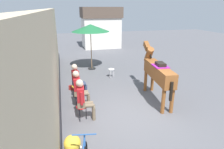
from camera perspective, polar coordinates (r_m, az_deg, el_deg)
The scene contains 11 objects.
ground_plane at distance 9.40m, azimuth -0.45°, elevation -2.36°, with size 40.00×40.00×0.00m, color #56565B.
pub_facade_wall at distance 7.24m, azimuth -17.33°, elevation 2.97°, with size 0.34×14.00×3.40m.
distant_cottage at distance 17.85m, azimuth -3.34°, elevation 13.83°, with size 3.40×2.60×3.50m.
seated_visitor_near at distance 6.16m, azimuth -8.54°, elevation -6.80°, with size 0.61×0.49×1.39m.
seated_visitor_middle at distance 6.97m, azimuth -9.72°, elevation -3.67°, with size 0.61×0.49×1.39m.
seated_visitor_far at distance 7.80m, azimuth -10.24°, elevation -1.21°, with size 0.61×0.48×1.39m.
saddled_horse_center at distance 7.54m, azimuth 13.25°, elevation 0.94°, with size 0.68×2.99×2.06m.
flower_planter_near at distance 4.96m, azimuth -11.56°, elevation -20.25°, with size 0.43×0.43×0.64m.
cafe_parasol at distance 11.07m, azimuth -6.38°, elevation 13.41°, with size 2.10×2.10×2.58m.
spare_stool_white at distance 9.96m, azimuth -0.19°, elevation 1.34°, with size 0.32×0.32×0.46m.
satchel_bag at distance 8.72m, azimuth -11.68°, elevation -3.85°, with size 0.28×0.12×0.20m, color maroon.
Camera 1 is at (-2.17, -5.47, 3.45)m, focal length 30.98 mm.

